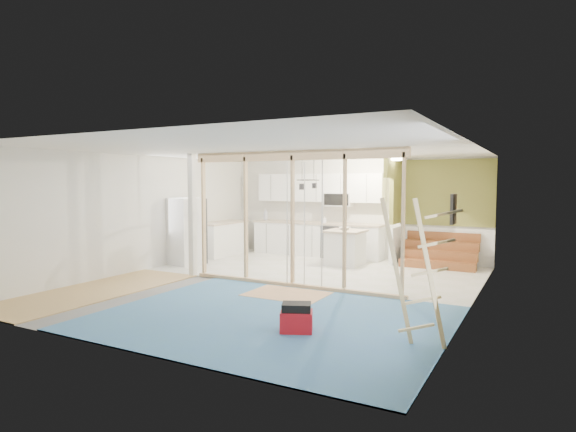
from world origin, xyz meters
The scene contains 17 objects.
room centered at (0.00, 0.00, 1.30)m, with size 7.01×8.01×2.61m.
floor_overlays centered at (0.07, 0.06, 0.01)m, with size 7.00×8.00×0.03m.
stud_frame centered at (-0.24, 0.00, 1.59)m, with size 4.66×0.14×2.60m.
base_cabinets centered at (-1.61, 3.36, 0.47)m, with size 4.45×2.24×0.93m.
upper_cabinets centered at (-0.84, 3.82, 1.82)m, with size 3.60×0.41×0.85m.
green_partition centered at (2.04, 3.66, 0.94)m, with size 2.25×1.51×2.60m.
pot_rack centered at (-0.31, 1.89, 2.00)m, with size 0.52×0.52×0.72m.
sheathing_panel centered at (3.48, -2.00, 1.30)m, with size 0.02×4.00×2.60m, color #A37D59.
electrical_panel centered at (3.43, -1.40, 1.65)m, with size 0.04×0.30×0.40m, color #343539.
ceiling_light centered at (1.40, 3.00, 2.54)m, with size 0.32×0.32×0.08m, color #FFEABF.
fridge centered at (-3.12, 0.99, 0.81)m, with size 0.82×0.79×1.62m.
island centered at (0.31, 2.70, 0.43)m, with size 0.89×0.89×0.86m.
bowl centered at (0.26, 2.78, 0.89)m, with size 0.26×0.26×0.06m, color beige.
soap_bottle_a centered at (-2.50, 3.70, 1.09)m, with size 0.12×0.12×0.32m, color silver.
soap_bottle_b centered at (-0.62, 3.58, 1.01)m, with size 0.08×0.08×0.17m, color white.
toolbox centered at (1.63, -2.42, 0.19)m, with size 0.51×0.46×0.40m.
ladder centered at (3.17, -2.25, 0.92)m, with size 0.95×0.22×1.80m.
Camera 1 is at (4.49, -8.00, 2.01)m, focal length 30.00 mm.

